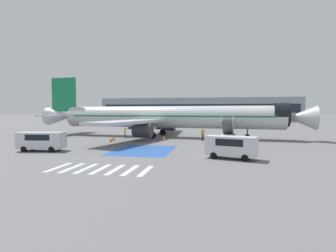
{
  "coord_description": "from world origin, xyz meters",
  "views": [
    {
      "loc": [
        6.65,
        -43.9,
        4.49
      ],
      "look_at": [
        -1.24,
        -0.45,
        1.95
      ],
      "focal_mm": 28.0,
      "sensor_mm": 36.0,
      "label": 1
    }
  ],
  "objects_px": {
    "traffic_cone_0": "(113,138)",
    "traffic_cone_2": "(111,140)",
    "service_van_1": "(231,145)",
    "boarding_stairs_forward": "(227,135)",
    "airliner": "(164,117)",
    "traffic_cone_1": "(164,138)",
    "terminal_building": "(198,110)",
    "ground_crew_1": "(203,134)",
    "fuel_tanker": "(145,122)",
    "service_van_0": "(42,140)",
    "ground_crew_0": "(125,132)"
  },
  "relations": [
    {
      "from": "service_van_0",
      "to": "service_van_1",
      "type": "distance_m",
      "value": 20.69
    },
    {
      "from": "service_van_1",
      "to": "traffic_cone_1",
      "type": "distance_m",
      "value": 16.71
    },
    {
      "from": "service_van_0",
      "to": "ground_crew_0",
      "type": "xyz_separation_m",
      "value": [
        4.33,
        15.3,
        -0.34
      ]
    },
    {
      "from": "traffic_cone_0",
      "to": "traffic_cone_2",
      "type": "distance_m",
      "value": 2.05
    },
    {
      "from": "airliner",
      "to": "terminal_building",
      "type": "relative_size",
      "value": 0.54
    },
    {
      "from": "airliner",
      "to": "service_van_1",
      "type": "distance_m",
      "value": 21.81
    },
    {
      "from": "traffic_cone_2",
      "to": "traffic_cone_0",
      "type": "bearing_deg",
      "value": 101.88
    },
    {
      "from": "airliner",
      "to": "service_van_0",
      "type": "bearing_deg",
      "value": -24.4
    },
    {
      "from": "airliner",
      "to": "service_van_1",
      "type": "xyz_separation_m",
      "value": [
        10.24,
        -19.13,
        -2.18
      ]
    },
    {
      "from": "service_van_1",
      "to": "terminal_building",
      "type": "bearing_deg",
      "value": 23.05
    },
    {
      "from": "airliner",
      "to": "traffic_cone_1",
      "type": "bearing_deg",
      "value": 16.94
    },
    {
      "from": "airliner",
      "to": "service_van_1",
      "type": "height_order",
      "value": "airliner"
    },
    {
      "from": "boarding_stairs_forward",
      "to": "service_van_0",
      "type": "bearing_deg",
      "value": -143.43
    },
    {
      "from": "traffic_cone_2",
      "to": "boarding_stairs_forward",
      "type": "bearing_deg",
      "value": 10.2
    },
    {
      "from": "service_van_0",
      "to": "traffic_cone_1",
      "type": "height_order",
      "value": "service_van_0"
    },
    {
      "from": "traffic_cone_0",
      "to": "traffic_cone_1",
      "type": "xyz_separation_m",
      "value": [
        7.64,
        1.25,
        0.02
      ]
    },
    {
      "from": "fuel_tanker",
      "to": "traffic_cone_2",
      "type": "height_order",
      "value": "fuel_tanker"
    },
    {
      "from": "boarding_stairs_forward",
      "to": "fuel_tanker",
      "type": "bearing_deg",
      "value": 132.74
    },
    {
      "from": "traffic_cone_0",
      "to": "traffic_cone_1",
      "type": "height_order",
      "value": "traffic_cone_1"
    },
    {
      "from": "boarding_stairs_forward",
      "to": "fuel_tanker",
      "type": "xyz_separation_m",
      "value": [
        -19.19,
        25.44,
        0.72
      ]
    },
    {
      "from": "fuel_tanker",
      "to": "ground_crew_0",
      "type": "bearing_deg",
      "value": -176.97
    },
    {
      "from": "ground_crew_1",
      "to": "ground_crew_0",
      "type": "bearing_deg",
      "value": -155.57
    },
    {
      "from": "airliner",
      "to": "service_van_0",
      "type": "distance_m",
      "value": 20.89
    },
    {
      "from": "ground_crew_0",
      "to": "ground_crew_1",
      "type": "relative_size",
      "value": 0.91
    },
    {
      "from": "traffic_cone_1",
      "to": "traffic_cone_0",
      "type": "bearing_deg",
      "value": -170.69
    },
    {
      "from": "fuel_tanker",
      "to": "ground_crew_0",
      "type": "height_order",
      "value": "fuel_tanker"
    },
    {
      "from": "service_van_1",
      "to": "traffic_cone_0",
      "type": "bearing_deg",
      "value": 70.35
    },
    {
      "from": "traffic_cone_1",
      "to": "terminal_building",
      "type": "relative_size",
      "value": 0.01
    },
    {
      "from": "fuel_tanker",
      "to": "traffic_cone_2",
      "type": "distance_m",
      "value": 28.58
    },
    {
      "from": "traffic_cone_2",
      "to": "terminal_building",
      "type": "bearing_deg",
      "value": 85.29
    },
    {
      "from": "airliner",
      "to": "traffic_cone_2",
      "type": "distance_m",
      "value": 10.95
    },
    {
      "from": "traffic_cone_1",
      "to": "boarding_stairs_forward",
      "type": "bearing_deg",
      "value": -1.59
    },
    {
      "from": "airliner",
      "to": "service_van_0",
      "type": "relative_size",
      "value": 9.14
    },
    {
      "from": "service_van_0",
      "to": "terminal_building",
      "type": "height_order",
      "value": "terminal_building"
    },
    {
      "from": "ground_crew_0",
      "to": "ground_crew_1",
      "type": "xyz_separation_m",
      "value": [
        12.96,
        -1.76,
        0.1
      ]
    },
    {
      "from": "ground_crew_0",
      "to": "terminal_building",
      "type": "xyz_separation_m",
      "value": [
        6.83,
        77.98,
        4.21
      ]
    },
    {
      "from": "service_van_1",
      "to": "airliner",
      "type": "bearing_deg",
      "value": 45.45
    },
    {
      "from": "boarding_stairs_forward",
      "to": "airliner",
      "type": "bearing_deg",
      "value": 158.14
    },
    {
      "from": "fuel_tanker",
      "to": "terminal_building",
      "type": "xyz_separation_m",
      "value": [
        9.43,
        55.35,
        3.44
      ]
    },
    {
      "from": "ground_crew_1",
      "to": "traffic_cone_1",
      "type": "relative_size",
      "value": 2.67
    },
    {
      "from": "service_van_0",
      "to": "terminal_building",
      "type": "relative_size",
      "value": 0.06
    },
    {
      "from": "boarding_stairs_forward",
      "to": "ground_crew_1",
      "type": "height_order",
      "value": "boarding_stairs_forward"
    },
    {
      "from": "boarding_stairs_forward",
      "to": "ground_crew_0",
      "type": "bearing_deg",
      "value": 176.11
    },
    {
      "from": "fuel_tanker",
      "to": "traffic_cone_1",
      "type": "height_order",
      "value": "fuel_tanker"
    },
    {
      "from": "boarding_stairs_forward",
      "to": "service_van_1",
      "type": "relative_size",
      "value": 1.09
    },
    {
      "from": "boarding_stairs_forward",
      "to": "traffic_cone_1",
      "type": "distance_m",
      "value": 9.48
    },
    {
      "from": "terminal_building",
      "to": "ground_crew_1",
      "type": "bearing_deg",
      "value": -85.6
    },
    {
      "from": "airliner",
      "to": "traffic_cone_2",
      "type": "relative_size",
      "value": 79.38
    },
    {
      "from": "traffic_cone_1",
      "to": "traffic_cone_2",
      "type": "bearing_deg",
      "value": -155.67
    },
    {
      "from": "fuel_tanker",
      "to": "traffic_cone_0",
      "type": "bearing_deg",
      "value": -178.99
    }
  ]
}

